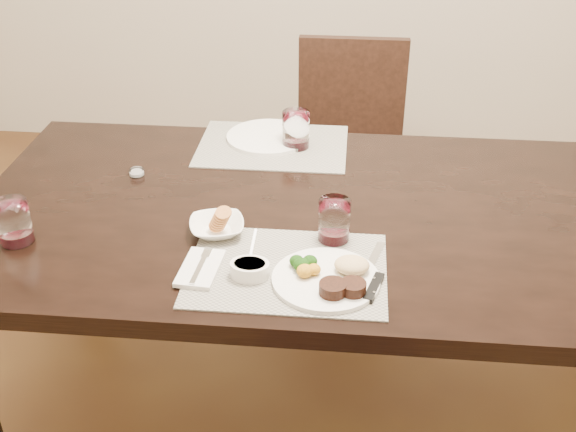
# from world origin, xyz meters

# --- Properties ---
(ground_plane) EXTENTS (4.50, 4.50, 0.00)m
(ground_plane) POSITION_xyz_m (0.00, 0.00, 0.00)
(ground_plane) COLOR #3F2214
(ground_plane) RESTS_ON ground
(dining_table) EXTENTS (2.00, 1.00, 0.75)m
(dining_table) POSITION_xyz_m (0.00, 0.00, 0.67)
(dining_table) COLOR black
(dining_table) RESTS_ON ground
(chair_far) EXTENTS (0.42, 0.42, 0.90)m
(chair_far) POSITION_xyz_m (0.00, 0.93, 0.50)
(chair_far) COLOR black
(chair_far) RESTS_ON ground
(placemat_near) EXTENTS (0.46, 0.34, 0.00)m
(placemat_near) POSITION_xyz_m (-0.13, -0.29, 0.75)
(placemat_near) COLOR gray
(placemat_near) RESTS_ON dining_table
(placemat_far) EXTENTS (0.46, 0.34, 0.00)m
(placemat_far) POSITION_xyz_m (-0.24, 0.38, 0.75)
(placemat_far) COLOR gray
(placemat_far) RESTS_ON dining_table
(dinner_plate) EXTENTS (0.25, 0.25, 0.04)m
(dinner_plate) POSITION_xyz_m (-0.02, -0.33, 0.77)
(dinner_plate) COLOR silver
(dinner_plate) RESTS_ON placemat_near
(napkin_fork) EXTENTS (0.10, 0.16, 0.02)m
(napkin_fork) POSITION_xyz_m (-0.33, -0.31, 0.76)
(napkin_fork) COLOR silver
(napkin_fork) RESTS_ON placemat_near
(steak_knife) EXTENTS (0.06, 0.25, 0.01)m
(steak_knife) POSITION_xyz_m (0.07, -0.32, 0.76)
(steak_knife) COLOR white
(steak_knife) RESTS_ON placemat_near
(cracker_bowl) EXTENTS (0.16, 0.16, 0.06)m
(cracker_bowl) POSITION_xyz_m (-0.32, -0.15, 0.77)
(cracker_bowl) COLOR silver
(cracker_bowl) RESTS_ON placemat_near
(sauce_ramekin) EXTENTS (0.09, 0.14, 0.07)m
(sauce_ramekin) POSITION_xyz_m (-0.21, -0.32, 0.77)
(sauce_ramekin) COLOR silver
(sauce_ramekin) RESTS_ON placemat_near
(wine_glass_near) EXTENTS (0.08, 0.08, 0.11)m
(wine_glass_near) POSITION_xyz_m (-0.03, -0.15, 0.80)
(wine_glass_near) COLOR silver
(wine_glass_near) RESTS_ON placemat_near
(far_plate) EXTENTS (0.26, 0.26, 0.01)m
(far_plate) POSITION_xyz_m (-0.26, 0.42, 0.76)
(far_plate) COLOR silver
(far_plate) RESTS_ON placemat_far
(wine_glass_far) EXTENTS (0.08, 0.08, 0.12)m
(wine_glass_far) POSITION_xyz_m (-0.16, 0.37, 0.81)
(wine_glass_far) COLOR silver
(wine_glass_far) RESTS_ON placemat_far
(wine_glass_side) EXTENTS (0.08, 0.08, 0.11)m
(wine_glass_side) POSITION_xyz_m (-0.80, -0.23, 0.80)
(wine_glass_side) COLOR silver
(wine_glass_side) RESTS_ON dining_table
(salt_cellar) EXTENTS (0.04, 0.04, 0.02)m
(salt_cellar) POSITION_xyz_m (-0.61, 0.14, 0.76)
(salt_cellar) COLOR silver
(salt_cellar) RESTS_ON dining_table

